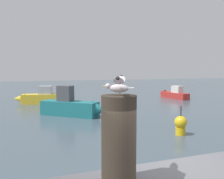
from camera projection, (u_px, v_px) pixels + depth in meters
name	position (u px, v px, depth m)	size (l,w,h in m)	color
mooring_post	(119.00, 140.00, 2.79)	(0.43, 0.43, 1.11)	#382D23
seagull	(119.00, 85.00, 2.73)	(0.40, 0.65, 0.24)	#C66760
boat_yellow	(39.00, 98.00, 19.85)	(4.29, 2.01, 1.56)	yellow
boat_teal	(74.00, 107.00, 14.63)	(4.15, 3.70, 1.93)	#1E7075
boat_red	(173.00, 94.00, 23.82)	(1.44, 4.02, 1.38)	#B72D28
channel_buoy	(181.00, 125.00, 10.38)	(0.56, 0.56, 1.33)	yellow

